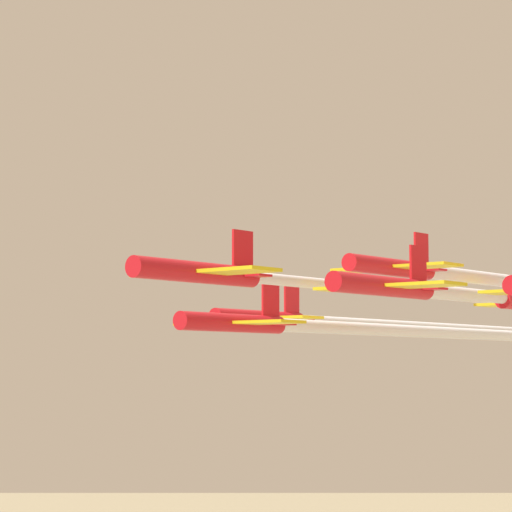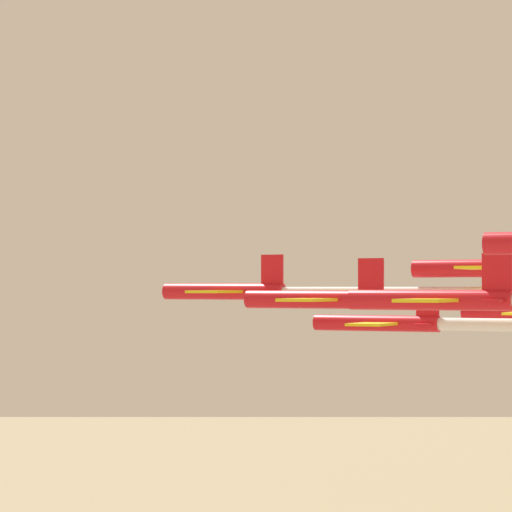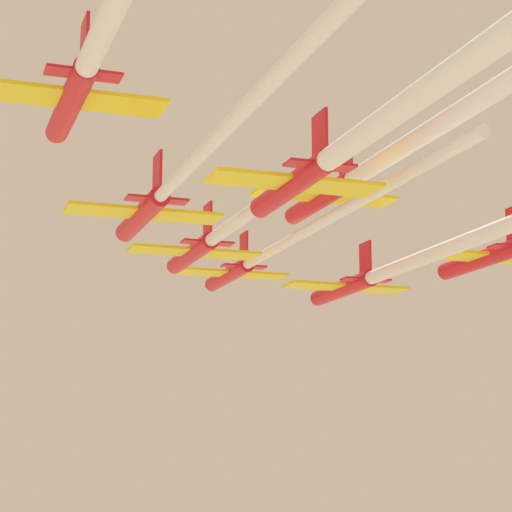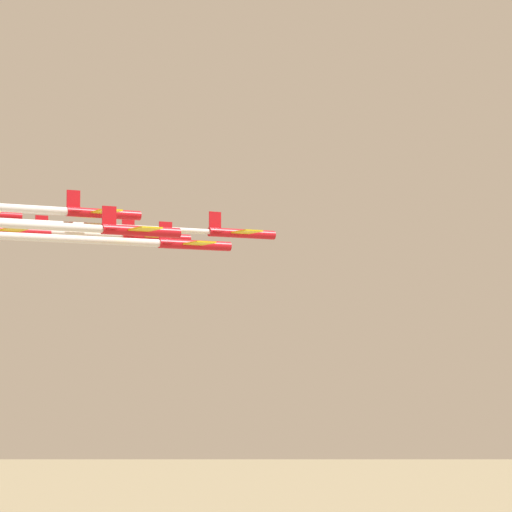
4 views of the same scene
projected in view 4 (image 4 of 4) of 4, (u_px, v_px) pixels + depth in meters
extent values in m
cylinder|color=red|center=(242.00, 234.00, 166.68)|extent=(5.84, 9.57, 1.24)
cube|color=yellow|center=(238.00, 233.00, 166.35)|extent=(9.66, 6.82, 0.20)
cube|color=red|center=(215.00, 221.00, 164.76)|extent=(0.98, 1.67, 2.48)
cube|color=red|center=(215.00, 232.00, 164.64)|extent=(3.78, 2.78, 0.14)
cylinder|color=red|center=(156.00, 237.00, 166.88)|extent=(5.84, 9.57, 1.24)
cube|color=yellow|center=(152.00, 237.00, 166.54)|extent=(9.66, 6.82, 0.20)
cube|color=red|center=(128.00, 225.00, 164.96)|extent=(0.98, 1.67, 2.48)
cube|color=red|center=(128.00, 236.00, 164.84)|extent=(3.78, 2.78, 0.14)
cylinder|color=red|center=(195.00, 245.00, 156.28)|extent=(5.84, 9.57, 1.24)
cube|color=yellow|center=(190.00, 245.00, 155.95)|extent=(9.66, 6.82, 0.20)
cube|color=red|center=(166.00, 231.00, 154.36)|extent=(0.98, 1.67, 2.48)
cube|color=red|center=(165.00, 244.00, 154.24)|extent=(3.78, 2.78, 0.14)
cylinder|color=red|center=(71.00, 237.00, 167.12)|extent=(5.84, 9.57, 1.24)
cube|color=yellow|center=(66.00, 237.00, 166.79)|extent=(9.66, 6.82, 0.20)
cube|color=red|center=(42.00, 224.00, 165.20)|extent=(0.98, 1.67, 2.48)
cube|color=red|center=(42.00, 236.00, 165.08)|extent=(3.78, 2.78, 0.14)
cylinder|color=red|center=(104.00, 214.00, 156.83)|extent=(5.84, 9.57, 1.24)
cube|color=yellow|center=(99.00, 213.00, 156.50)|extent=(9.66, 6.82, 0.20)
cube|color=red|center=(73.00, 200.00, 154.91)|extent=(0.98, 1.67, 2.48)
cube|color=red|center=(73.00, 212.00, 154.79)|extent=(3.78, 2.78, 0.14)
cylinder|color=red|center=(141.00, 231.00, 146.13)|extent=(5.84, 9.57, 1.24)
cube|color=yellow|center=(136.00, 231.00, 145.80)|extent=(9.66, 6.82, 0.20)
cube|color=red|center=(109.00, 216.00, 144.21)|extent=(0.98, 1.67, 2.48)
cube|color=red|center=(109.00, 229.00, 144.09)|extent=(3.78, 2.78, 0.14)
cylinder|color=red|center=(12.00, 232.00, 156.89)|extent=(5.84, 9.57, 1.24)
cube|color=yellow|center=(7.00, 231.00, 156.56)|extent=(9.66, 6.82, 0.20)
cylinder|color=white|center=(86.00, 225.00, 155.54)|extent=(17.17, 31.71, 0.72)
cylinder|color=white|center=(5.00, 230.00, 156.43)|extent=(15.97, 29.28, 0.86)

